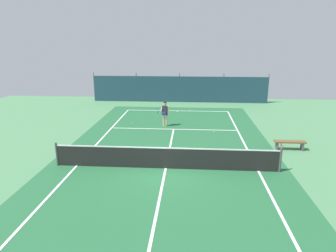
# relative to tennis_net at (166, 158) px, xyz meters

# --- Properties ---
(ground_plane) EXTENTS (36.00, 36.00, 0.00)m
(ground_plane) POSITION_rel_tennis_net_xyz_m (0.00, 0.00, -0.51)
(ground_plane) COLOR #4C8456
(court_surface) EXTENTS (11.02, 26.60, 0.01)m
(court_surface) POSITION_rel_tennis_net_xyz_m (0.00, 0.00, -0.51)
(court_surface) COLOR #236038
(court_surface) RESTS_ON ground
(tennis_net) EXTENTS (10.12, 0.10, 1.10)m
(tennis_net) POSITION_rel_tennis_net_xyz_m (0.00, 0.00, 0.00)
(tennis_net) COLOR black
(tennis_net) RESTS_ON ground
(back_fence) EXTENTS (16.30, 0.98, 2.70)m
(back_fence) POSITION_rel_tennis_net_xyz_m (-0.00, 16.23, 0.16)
(back_fence) COLOR #1E3D4C
(back_fence) RESTS_ON ground
(tennis_player) EXTENTS (0.83, 0.67, 1.64)m
(tennis_player) POSITION_rel_tennis_net_xyz_m (-0.64, 7.15, 0.45)
(tennis_player) COLOR #D8AD8C
(tennis_player) RESTS_ON ground
(tennis_ball_near_player) EXTENTS (0.07, 0.07, 0.07)m
(tennis_ball_near_player) POSITION_rel_tennis_net_xyz_m (1.02, 12.18, -0.48)
(tennis_ball_near_player) COLOR #CCDB33
(tennis_ball_near_player) RESTS_ON ground
(tennis_ball_midcourt) EXTENTS (0.07, 0.07, 0.07)m
(tennis_ball_midcourt) POSITION_rel_tennis_net_xyz_m (-2.94, 7.60, -0.48)
(tennis_ball_midcourt) COLOR #CCDB33
(tennis_ball_midcourt) RESTS_ON ground
(tennis_ball_by_sideline) EXTENTS (0.07, 0.07, 0.07)m
(tennis_ball_by_sideline) POSITION_rel_tennis_net_xyz_m (2.53, 5.90, -0.48)
(tennis_ball_by_sideline) COLOR #CCDB33
(tennis_ball_by_sideline) RESTS_ON ground
(parked_car) EXTENTS (2.29, 4.34, 1.68)m
(parked_car) POSITION_rel_tennis_net_xyz_m (2.74, 18.44, 0.33)
(parked_car) COLOR navy
(parked_car) RESTS_ON ground
(courtside_bench) EXTENTS (1.60, 0.40, 0.49)m
(courtside_bench) POSITION_rel_tennis_net_xyz_m (6.31, 2.95, -0.14)
(courtside_bench) COLOR brown
(courtside_bench) RESTS_ON ground
(water_bottle) EXTENTS (0.08, 0.08, 0.24)m
(water_bottle) POSITION_rel_tennis_net_xyz_m (6.03, 3.50, -0.39)
(water_bottle) COLOR #D84C38
(water_bottle) RESTS_ON ground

